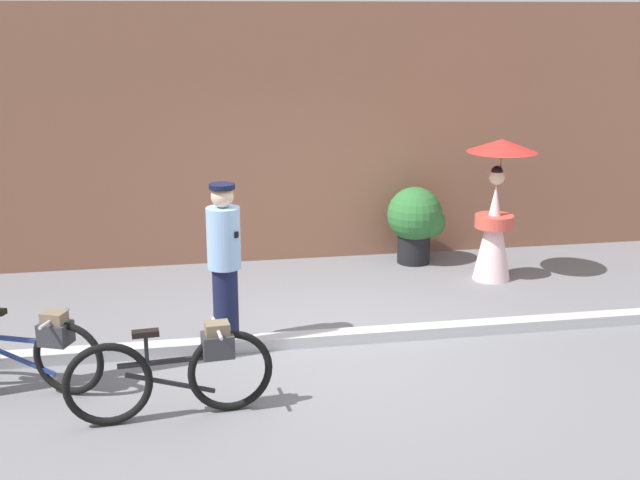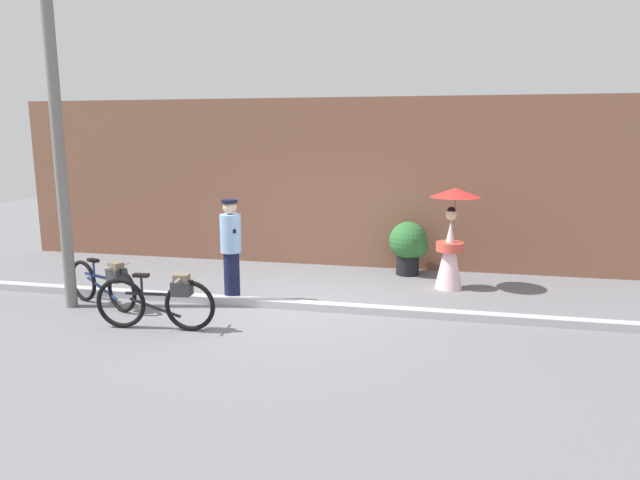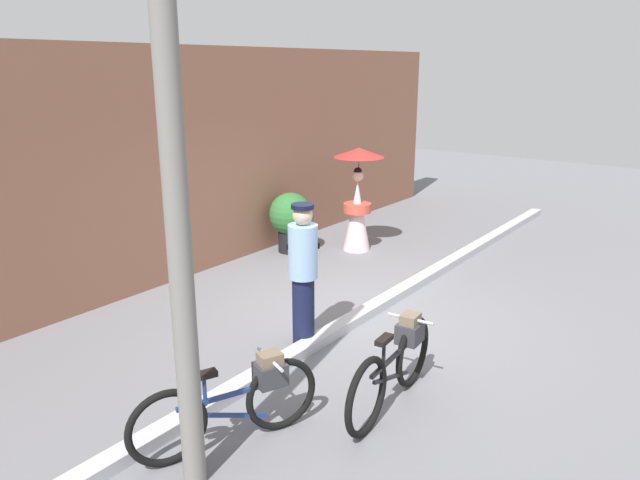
{
  "view_description": "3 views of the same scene",
  "coord_description": "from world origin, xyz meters",
  "px_view_note": "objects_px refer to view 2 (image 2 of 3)",
  "views": [
    {
      "loc": [
        -1.53,
        -7.81,
        3.33
      ],
      "look_at": [
        -0.01,
        0.67,
        0.93
      ],
      "focal_mm": 46.12,
      "sensor_mm": 36.0,
      "label": 1
    },
    {
      "loc": [
        2.25,
        -8.32,
        2.74
      ],
      "look_at": [
        0.37,
        0.3,
        1.07
      ],
      "focal_mm": 31.58,
      "sensor_mm": 36.0,
      "label": 2
    },
    {
      "loc": [
        -6.13,
        -3.87,
        3.18
      ],
      "look_at": [
        -0.17,
        0.6,
        0.99
      ],
      "focal_mm": 33.54,
      "sensor_mm": 36.0,
      "label": 3
    }
  ],
  "objects_px": {
    "person_with_parasol": "(451,237)",
    "utility_pole": "(59,156)",
    "bicycle_far_side": "(105,282)",
    "person_officer": "(231,248)",
    "potted_plant_by_door": "(409,245)",
    "bicycle_near_officer": "(160,301)"
  },
  "relations": [
    {
      "from": "bicycle_far_side",
      "to": "person_with_parasol",
      "type": "relative_size",
      "value": 0.89
    },
    {
      "from": "person_officer",
      "to": "potted_plant_by_door",
      "type": "xyz_separation_m",
      "value": [
        2.75,
        2.43,
        -0.31
      ]
    },
    {
      "from": "potted_plant_by_door",
      "to": "person_with_parasol",
      "type": "bearing_deg",
      "value": -47.6
    },
    {
      "from": "potted_plant_by_door",
      "to": "person_officer",
      "type": "bearing_deg",
      "value": -138.5
    },
    {
      "from": "person_with_parasol",
      "to": "bicycle_near_officer",
      "type": "bearing_deg",
      "value": -142.45
    },
    {
      "from": "person_officer",
      "to": "bicycle_near_officer",
      "type": "bearing_deg",
      "value": -108.19
    },
    {
      "from": "person_with_parasol",
      "to": "utility_pole",
      "type": "relative_size",
      "value": 0.38
    },
    {
      "from": "person_officer",
      "to": "person_with_parasol",
      "type": "relative_size",
      "value": 0.94
    },
    {
      "from": "person_with_parasol",
      "to": "potted_plant_by_door",
      "type": "distance_m",
      "value": 1.2
    },
    {
      "from": "person_officer",
      "to": "potted_plant_by_door",
      "type": "distance_m",
      "value": 3.68
    },
    {
      "from": "bicycle_far_side",
      "to": "utility_pole",
      "type": "distance_m",
      "value": 2.07
    },
    {
      "from": "bicycle_near_officer",
      "to": "person_with_parasol",
      "type": "relative_size",
      "value": 0.97
    },
    {
      "from": "person_with_parasol",
      "to": "utility_pole",
      "type": "xyz_separation_m",
      "value": [
        -5.95,
        -2.4,
        1.45
      ]
    },
    {
      "from": "bicycle_far_side",
      "to": "person_with_parasol",
      "type": "bearing_deg",
      "value": 23.27
    },
    {
      "from": "person_officer",
      "to": "utility_pole",
      "type": "distance_m",
      "value": 2.96
    },
    {
      "from": "bicycle_near_officer",
      "to": "utility_pole",
      "type": "distance_m",
      "value": 2.84
    },
    {
      "from": "bicycle_near_officer",
      "to": "person_officer",
      "type": "distance_m",
      "value": 1.66
    },
    {
      "from": "person_with_parasol",
      "to": "bicycle_far_side",
      "type": "bearing_deg",
      "value": -156.73
    },
    {
      "from": "utility_pole",
      "to": "person_with_parasol",
      "type": "bearing_deg",
      "value": 21.98
    },
    {
      "from": "bicycle_near_officer",
      "to": "potted_plant_by_door",
      "type": "xyz_separation_m",
      "value": [
        3.24,
        3.94,
        0.18
      ]
    },
    {
      "from": "bicycle_near_officer",
      "to": "bicycle_far_side",
      "type": "height_order",
      "value": "bicycle_near_officer"
    },
    {
      "from": "bicycle_far_side",
      "to": "person_with_parasol",
      "type": "xyz_separation_m",
      "value": [
        5.39,
        2.32,
        0.54
      ]
    }
  ]
}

